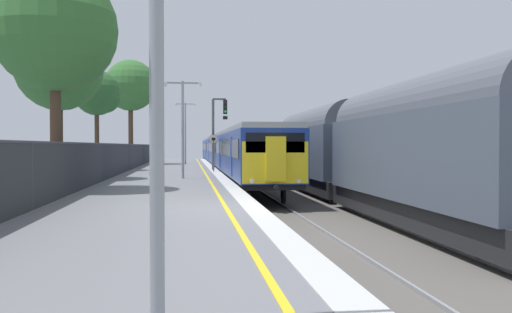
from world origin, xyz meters
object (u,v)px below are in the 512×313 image
Objects in this scene: platform_lamp_near at (156,19)px; platform_lamp_mid at (183,120)px; signal_gantry at (217,125)px; background_tree_back at (52,33)px; background_tree_centre at (59,69)px; background_tree_right at (130,87)px; background_tree_left at (98,94)px; freight_train_adjacent_track at (356,147)px; speed_limit_sign at (213,148)px; platform_lamp_far at (185,128)px; commuter_train_at_platform at (225,150)px.

platform_lamp_mid is at bearing 90.00° from platform_lamp_near.
background_tree_back reaches higher than signal_gantry.
background_tree_right is (1.07, 22.47, 1.53)m from background_tree_centre.
background_tree_back is at bearing -86.61° from background_tree_left.
platform_lamp_near reaches higher than freight_train_adjacent_track.
platform_lamp_near is 0.95× the size of platform_lamp_mid.
background_tree_left is at bearing 88.04° from background_tree_centre.
speed_limit_sign is 16.27m from platform_lamp_far.
freight_train_adjacent_track is at bearing -69.36° from signal_gantry.
platform_lamp_far is 30.79m from background_tree_back.
platform_lamp_mid is 0.53× the size of background_tree_right.
speed_limit_sign is 0.42× the size of platform_lamp_far.
platform_lamp_mid is at bearing -105.10° from speed_limit_sign.
background_tree_centre reaches higher than background_tree_left.
commuter_train_at_platform is 4.31m from platform_lamp_far.
platform_lamp_far is at bearing 9.55° from background_tree_right.
speed_limit_sign is at bearing -97.76° from signal_gantry.
background_tree_centre is (-0.33, -9.71, 0.35)m from background_tree_left.
background_tree_back is at bearing -123.63° from platform_lamp_mid.
background_tree_left reaches higher than platform_lamp_mid.
background_tree_back is at bearing -115.13° from speed_limit_sign.
background_tree_right reaches higher than platform_lamp_mid.
background_tree_back is (-8.53, -30.16, 4.65)m from commuter_train_at_platform.
commuter_train_at_platform is at bearing 74.21° from background_tree_back.
background_tree_left reaches higher than commuter_train_at_platform.
background_tree_back is at bearing -169.02° from freight_train_adjacent_track.
signal_gantry reaches higher than freight_train_adjacent_track.
platform_lamp_far reaches higher than signal_gantry.
background_tree_back is at bearing -112.57° from signal_gantry.
speed_limit_sign is 0.31× the size of background_tree_centre.
commuter_train_at_platform is at bearing 80.72° from platform_lamp_mid.
background_tree_right is (-12.79, 27.03, 5.42)m from freight_train_adjacent_track.
background_tree_centre reaches higher than commuter_train_at_platform.
freight_train_adjacent_track is at bearing -63.67° from speed_limit_sign.
commuter_train_at_platform is at bearing 4.57° from background_tree_right.
background_tree_centre is (-6.10, 22.94, 2.64)m from platform_lamp_near.
background_tree_right reaches higher than background_tree_back.
background_tree_right is at bearing -175.43° from commuter_train_at_platform.
platform_lamp_near is at bearing -112.89° from freight_train_adjacent_track.
speed_limit_sign is at bearing 42.18° from background_tree_centre.
platform_lamp_near is 0.50× the size of background_tree_right.
background_tree_left is at bearing 121.21° from platform_lamp_mid.
platform_lamp_near is at bearing -83.68° from background_tree_right.
platform_lamp_far is at bearing 99.70° from signal_gantry.
background_tree_back is at bearing -98.96° from platform_lamp_far.
speed_limit_sign is 17.60m from background_tree_right.
background_tree_centre reaches higher than platform_lamp_near.
signal_gantry is 2.07× the size of speed_limit_sign.
platform_lamp_far is at bearing 81.04° from background_tree_back.
commuter_train_at_platform is 11.96× the size of signal_gantry.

